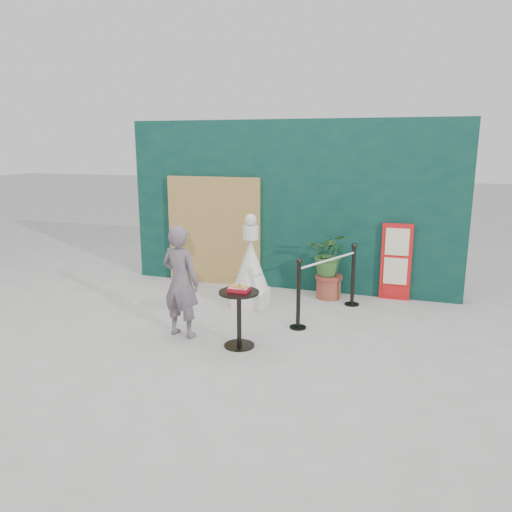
# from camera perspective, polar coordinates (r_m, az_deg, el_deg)

# --- Properties ---
(ground) EXTENTS (60.00, 60.00, 0.00)m
(ground) POSITION_cam_1_polar(r_m,az_deg,el_deg) (6.47, -3.37, -10.95)
(ground) COLOR #ADAAA5
(ground) RESTS_ON ground
(back_wall) EXTENTS (6.00, 0.30, 3.00)m
(back_wall) POSITION_cam_1_polar(r_m,az_deg,el_deg) (8.99, 3.88, 5.75)
(back_wall) COLOR #092C2B
(back_wall) RESTS_ON ground
(bamboo_fence) EXTENTS (1.80, 0.08, 2.00)m
(bamboo_fence) POSITION_cam_1_polar(r_m,az_deg,el_deg) (9.31, -4.87, 2.87)
(bamboo_fence) COLOR tan
(bamboo_fence) RESTS_ON ground
(woman) EXTENTS (0.62, 0.46, 1.54)m
(woman) POSITION_cam_1_polar(r_m,az_deg,el_deg) (6.82, -8.60, -2.91)
(woman) COLOR slate
(woman) RESTS_ON ground
(menu_board) EXTENTS (0.50, 0.07, 1.30)m
(menu_board) POSITION_cam_1_polar(r_m,az_deg,el_deg) (8.68, 15.71, -0.67)
(menu_board) COLOR red
(menu_board) RESTS_ON ground
(statue) EXTENTS (0.59, 0.59, 1.51)m
(statue) POSITION_cam_1_polar(r_m,az_deg,el_deg) (8.02, -0.61, -1.51)
(statue) COLOR white
(statue) RESTS_ON ground
(cafe_table) EXTENTS (0.52, 0.52, 0.75)m
(cafe_table) POSITION_cam_1_polar(r_m,az_deg,el_deg) (6.47, -1.95, -6.18)
(cafe_table) COLOR black
(cafe_table) RESTS_ON ground
(food_basket) EXTENTS (0.26, 0.19, 0.11)m
(food_basket) POSITION_cam_1_polar(r_m,az_deg,el_deg) (6.39, -1.95, -3.73)
(food_basket) COLOR #AD1220
(food_basket) RESTS_ON cafe_table
(planter) EXTENTS (0.68, 0.59, 1.15)m
(planter) POSITION_cam_1_polar(r_m,az_deg,el_deg) (8.51, 8.39, -0.45)
(planter) COLOR brown
(planter) RESTS_ON ground
(stanchion_barrier) EXTENTS (0.84, 1.54, 1.03)m
(stanchion_barrier) POSITION_cam_1_polar(r_m,az_deg,el_deg) (7.67, 8.18, -3.27)
(stanchion_barrier) COLOR black
(stanchion_barrier) RESTS_ON ground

